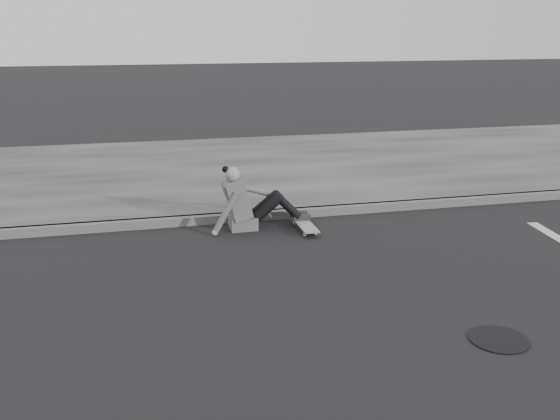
% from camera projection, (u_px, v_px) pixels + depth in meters
% --- Properties ---
extents(ground, '(80.00, 80.00, 0.00)m').
position_uv_depth(ground, '(282.00, 295.00, 6.39)').
color(ground, black).
rests_on(ground, ground).
extents(curb, '(24.00, 0.16, 0.12)m').
position_uv_depth(curb, '(238.00, 217.00, 8.78)').
color(curb, '#545454').
rests_on(curb, ground).
extents(sidewalk, '(24.00, 6.00, 0.12)m').
position_uv_depth(sidewalk, '(211.00, 170.00, 11.59)').
color(sidewalk, '#3E3E3E').
rests_on(sidewalk, ground).
extents(manhole, '(0.52, 0.52, 0.01)m').
position_uv_depth(manhole, '(499.00, 339.00, 5.47)').
color(manhole, black).
rests_on(manhole, ground).
extents(skateboard, '(0.20, 0.78, 0.09)m').
position_uv_depth(skateboard, '(305.00, 225.00, 8.40)').
color(skateboard, gray).
rests_on(skateboard, ground).
extents(seated_woman, '(1.38, 0.46, 0.88)m').
position_uv_depth(seated_woman, '(248.00, 203.00, 8.39)').
color(seated_woman, '#555558').
rests_on(seated_woman, ground).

